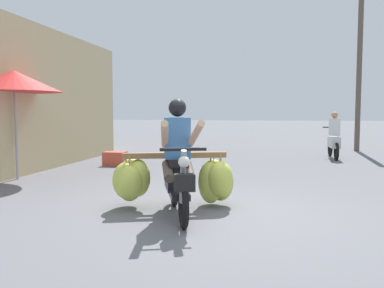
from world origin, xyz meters
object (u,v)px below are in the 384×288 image
object	(u,v)px
motorbike_distant_ahead_left	(334,140)
market_umbrella_near_shop	(14,81)
produce_crate	(115,159)
motorbike_main_loaded	(175,176)
utility_pole	(359,75)

from	to	relation	value
motorbike_distant_ahead_left	market_umbrella_near_shop	xyz separation A→B (m)	(-7.06, -5.10, 1.46)
motorbike_distant_ahead_left	produce_crate	bearing A→B (deg)	-155.57
market_umbrella_near_shop	produce_crate	size ratio (longest dim) A/B	4.01
market_umbrella_near_shop	motorbike_distant_ahead_left	bearing A→B (deg)	35.88
motorbike_main_loaded	market_umbrella_near_shop	world-z (taller)	market_umbrella_near_shop
produce_crate	utility_pole	xyz separation A→B (m)	(7.04, 5.32, 2.50)
utility_pole	motorbike_distant_ahead_left	bearing A→B (deg)	-114.01
motorbike_distant_ahead_left	produce_crate	world-z (taller)	motorbike_distant_ahead_left
motorbike_main_loaded	utility_pole	size ratio (longest dim) A/B	0.36
motorbike_distant_ahead_left	market_umbrella_near_shop	bearing A→B (deg)	-144.12
motorbike_distant_ahead_left	utility_pole	distance (m)	3.60
motorbike_distant_ahead_left	market_umbrella_near_shop	world-z (taller)	market_umbrella_near_shop
motorbike_distant_ahead_left	market_umbrella_near_shop	distance (m)	8.83
motorbike_main_loaded	market_umbrella_near_shop	size ratio (longest dim) A/B	0.85
motorbike_main_loaded	utility_pole	bearing A→B (deg)	65.67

